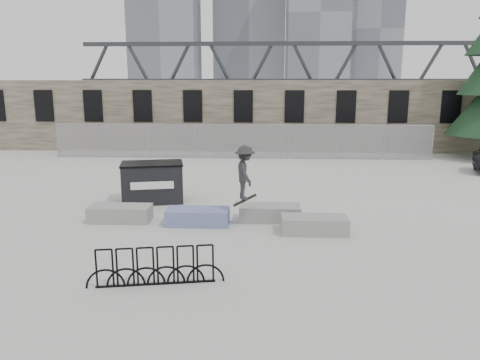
% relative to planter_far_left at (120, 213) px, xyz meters
% --- Properties ---
extents(ground, '(120.00, 120.00, 0.00)m').
position_rel_planter_far_left_xyz_m(ground, '(3.45, 0.04, -0.28)').
color(ground, beige).
rests_on(ground, ground).
extents(stone_wall, '(36.00, 2.58, 4.50)m').
position_rel_planter_far_left_xyz_m(stone_wall, '(3.45, 16.28, 1.98)').
color(stone_wall, brown).
rests_on(stone_wall, ground).
extents(chainlink_fence, '(22.06, 0.06, 2.02)m').
position_rel_planter_far_left_xyz_m(chainlink_fence, '(3.45, 12.54, 0.76)').
color(chainlink_fence, gray).
rests_on(chainlink_fence, ground).
extents(planter_far_left, '(2.00, 0.90, 0.51)m').
position_rel_planter_far_left_xyz_m(planter_far_left, '(0.00, 0.00, 0.00)').
color(planter_far_left, gray).
rests_on(planter_far_left, ground).
extents(planter_center_left, '(2.00, 0.90, 0.51)m').
position_rel_planter_far_left_xyz_m(planter_center_left, '(2.61, -0.25, 0.00)').
color(planter_center_left, '#3849A9').
rests_on(planter_center_left, ground).
extents(planter_center_right, '(2.00, 0.90, 0.51)m').
position_rel_planter_far_left_xyz_m(planter_center_right, '(4.93, 0.30, 0.00)').
color(planter_center_right, gray).
rests_on(planter_center_right, ground).
extents(planter_offset, '(2.00, 0.90, 0.51)m').
position_rel_planter_far_left_xyz_m(planter_offset, '(6.27, -0.94, 0.00)').
color(planter_offset, gray).
rests_on(planter_offset, ground).
extents(dumpster, '(2.54, 1.86, 1.51)m').
position_rel_planter_far_left_xyz_m(dumpster, '(0.50, 2.53, 0.48)').
color(dumpster, black).
rests_on(dumpster, ground).
extents(bike_rack, '(3.10, 0.60, 0.90)m').
position_rel_planter_far_left_xyz_m(bike_rack, '(2.27, -4.80, 0.16)').
color(bike_rack, black).
rests_on(bike_rack, ground).
extents(skyline_towers, '(58.00, 28.00, 48.00)m').
position_rel_planter_far_left_xyz_m(skyline_towers, '(2.44, 93.85, 20.51)').
color(skyline_towers, slate).
rests_on(skyline_towers, ground).
extents(truss_bridge, '(70.00, 3.00, 9.80)m').
position_rel_planter_far_left_xyz_m(truss_bridge, '(13.45, 55.04, 3.85)').
color(truss_bridge, '#2D3033').
rests_on(truss_bridge, ground).
extents(skateboarder, '(0.89, 1.22, 1.92)m').
position_rel_planter_far_left_xyz_m(skateboarder, '(4.13, -0.42, 1.47)').
color(skateboarder, '#28282B').
rests_on(skateboarder, ground).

